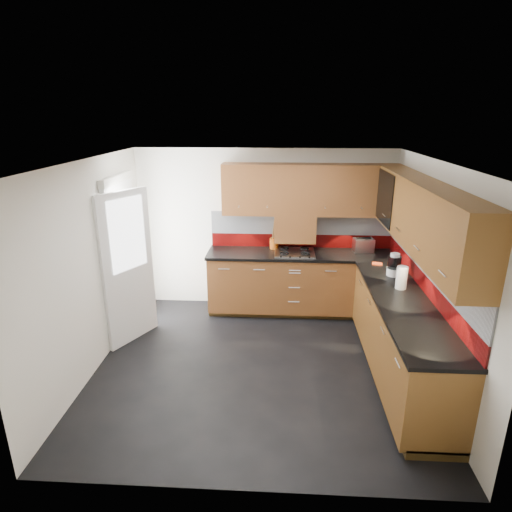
# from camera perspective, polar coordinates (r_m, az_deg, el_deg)

# --- Properties ---
(room) EXTENTS (4.00, 3.80, 2.64)m
(room) POSITION_cam_1_polar(r_m,az_deg,el_deg) (4.65, 0.31, 1.36)
(room) COLOR black
(base_cabinets) EXTENTS (2.70, 3.20, 0.95)m
(base_cabinets) POSITION_cam_1_polar(r_m,az_deg,el_deg) (5.76, 11.41, -6.86)
(base_cabinets) COLOR #5E3215
(base_cabinets) RESTS_ON room
(countertop) EXTENTS (2.72, 3.22, 0.04)m
(countertop) POSITION_cam_1_polar(r_m,az_deg,el_deg) (5.56, 11.61, -2.42)
(countertop) COLOR black
(countertop) RESTS_ON base_cabinets
(backsplash) EXTENTS (2.70, 3.20, 0.54)m
(backsplash) POSITION_cam_1_polar(r_m,az_deg,el_deg) (5.71, 13.71, 1.07)
(backsplash) COLOR maroon
(backsplash) RESTS_ON countertop
(upper_cabinets) EXTENTS (2.50, 3.20, 0.72)m
(upper_cabinets) POSITION_cam_1_polar(r_m,az_deg,el_deg) (5.41, 13.98, 6.98)
(upper_cabinets) COLOR #5E3215
(upper_cabinets) RESTS_ON room
(extractor_hood) EXTENTS (0.60, 0.33, 0.40)m
(extractor_hood) POSITION_cam_1_polar(r_m,az_deg,el_deg) (6.28, 5.21, 3.77)
(extractor_hood) COLOR #5E3215
(extractor_hood) RESTS_ON room
(glass_cabinet) EXTENTS (0.32, 0.80, 0.66)m
(glass_cabinet) POSITION_cam_1_polar(r_m,az_deg,el_deg) (5.78, 18.23, 7.59)
(glass_cabinet) COLOR black
(glass_cabinet) RESTS_ON room
(back_door) EXTENTS (0.42, 1.19, 2.04)m
(back_door) POSITION_cam_1_polar(r_m,az_deg,el_deg) (5.85, -16.97, -0.60)
(back_door) COLOR white
(back_door) RESTS_ON room
(gas_hob) EXTENTS (0.58, 0.51, 0.04)m
(gas_hob) POSITION_cam_1_polar(r_m,az_deg,el_deg) (6.21, 5.17, 0.48)
(gas_hob) COLOR silver
(gas_hob) RESTS_ON countertop
(utensil_pot) EXTENTS (0.13, 0.13, 0.46)m
(utensil_pot) POSITION_cam_1_polar(r_m,az_deg,el_deg) (6.39, 2.43, 1.87)
(utensil_pot) COLOR #C55612
(utensil_pot) RESTS_ON countertop
(toaster) EXTENTS (0.31, 0.21, 0.21)m
(toaster) POSITION_cam_1_polar(r_m,az_deg,el_deg) (6.43, 14.12, 1.41)
(toaster) COLOR silver
(toaster) RESTS_ON countertop
(food_processor) EXTENTS (0.17, 0.17, 0.29)m
(food_processor) POSITION_cam_1_polar(r_m,az_deg,el_deg) (5.59, 17.95, -1.20)
(food_processor) COLOR white
(food_processor) RESTS_ON countertop
(paper_towel) EXTENTS (0.15, 0.15, 0.27)m
(paper_towel) POSITION_cam_1_polar(r_m,az_deg,el_deg) (5.20, 18.84, -2.75)
(paper_towel) COLOR white
(paper_towel) RESTS_ON countertop
(orange_cloth) EXTENTS (0.15, 0.14, 0.01)m
(orange_cloth) POSITION_cam_1_polar(r_m,az_deg,el_deg) (5.97, 15.86, -1.01)
(orange_cloth) COLOR #F34B1B
(orange_cloth) RESTS_ON countertop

